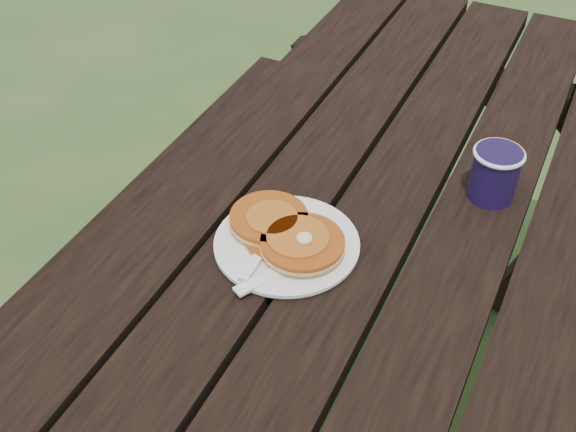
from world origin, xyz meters
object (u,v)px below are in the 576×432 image
at_px(pancake_stack, 286,232).
at_px(coffee_cup, 495,171).
at_px(plate, 287,245).
at_px(picnic_table, 358,364).

distance_m(pancake_stack, coffee_cup, 0.37).
xyz_separation_m(plate, coffee_cup, (0.26, 0.27, 0.05)).
relative_size(picnic_table, plate, 8.06).
bearing_deg(coffee_cup, pancake_stack, -135.20).
relative_size(pancake_stack, coffee_cup, 2.15).
relative_size(picnic_table, pancake_stack, 8.95).
bearing_deg(picnic_table, coffee_cup, 43.09).
xyz_separation_m(picnic_table, coffee_cup, (0.16, 0.15, 0.44)).
height_order(plate, pancake_stack, pancake_stack).
height_order(plate, coffee_cup, coffee_cup).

